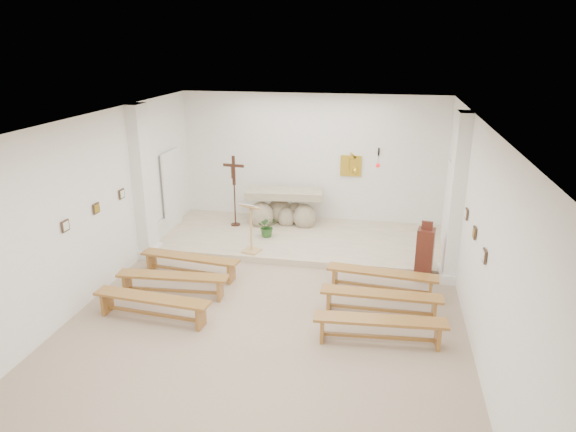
% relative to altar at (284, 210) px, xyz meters
% --- Properties ---
extents(ground, '(7.00, 10.00, 0.00)m').
position_rel_altar_xyz_m(ground, '(0.62, -4.31, -0.54)').
color(ground, tan).
rests_on(ground, ground).
extents(wall_left, '(0.02, 10.00, 3.50)m').
position_rel_altar_xyz_m(wall_left, '(-2.87, -4.31, 1.21)').
color(wall_left, white).
rests_on(wall_left, ground).
extents(wall_right, '(0.02, 10.00, 3.50)m').
position_rel_altar_xyz_m(wall_right, '(4.11, -4.31, 1.21)').
color(wall_right, white).
rests_on(wall_right, ground).
extents(wall_back, '(7.00, 0.02, 3.50)m').
position_rel_altar_xyz_m(wall_back, '(0.62, 0.68, 1.21)').
color(wall_back, white).
rests_on(wall_back, ground).
extents(ceiling, '(7.00, 10.00, 0.02)m').
position_rel_altar_xyz_m(ceiling, '(0.62, -4.31, 2.95)').
color(ceiling, silver).
rests_on(ceiling, wall_back).
extents(sanctuary_platform, '(6.98, 3.00, 0.15)m').
position_rel_altar_xyz_m(sanctuary_platform, '(0.62, -0.81, -0.47)').
color(sanctuary_platform, beige).
rests_on(sanctuary_platform, ground).
extents(pilaster_left, '(0.26, 0.55, 3.50)m').
position_rel_altar_xyz_m(pilaster_left, '(-2.75, -2.31, 1.21)').
color(pilaster_left, white).
rests_on(pilaster_left, ground).
extents(pilaster_right, '(0.26, 0.55, 3.50)m').
position_rel_altar_xyz_m(pilaster_right, '(3.99, -2.31, 1.21)').
color(pilaster_right, white).
rests_on(pilaster_right, ground).
extents(gold_wall_relief, '(0.55, 0.04, 0.55)m').
position_rel_altar_xyz_m(gold_wall_relief, '(1.67, 0.65, 1.11)').
color(gold_wall_relief, gold).
rests_on(gold_wall_relief, wall_back).
extents(sanctuary_lamp, '(0.11, 0.36, 0.44)m').
position_rel_altar_xyz_m(sanctuary_lamp, '(2.37, 0.40, 1.26)').
color(sanctuary_lamp, black).
rests_on(sanctuary_lamp, wall_back).
extents(station_frame_left_front, '(0.03, 0.20, 0.20)m').
position_rel_altar_xyz_m(station_frame_left_front, '(-2.85, -5.11, 1.18)').
color(station_frame_left_front, '#412D1C').
rests_on(station_frame_left_front, wall_left).
extents(station_frame_left_mid, '(0.03, 0.20, 0.20)m').
position_rel_altar_xyz_m(station_frame_left_mid, '(-2.85, -4.11, 1.18)').
color(station_frame_left_mid, '#412D1C').
rests_on(station_frame_left_mid, wall_left).
extents(station_frame_left_rear, '(0.03, 0.20, 0.20)m').
position_rel_altar_xyz_m(station_frame_left_rear, '(-2.85, -3.11, 1.18)').
color(station_frame_left_rear, '#412D1C').
rests_on(station_frame_left_rear, wall_left).
extents(station_frame_right_front, '(0.03, 0.20, 0.20)m').
position_rel_altar_xyz_m(station_frame_right_front, '(4.09, -5.11, 1.18)').
color(station_frame_right_front, '#412D1C').
rests_on(station_frame_right_front, wall_right).
extents(station_frame_right_mid, '(0.03, 0.20, 0.20)m').
position_rel_altar_xyz_m(station_frame_right_mid, '(4.09, -4.11, 1.18)').
color(station_frame_right_mid, '#412D1C').
rests_on(station_frame_right_mid, wall_right).
extents(station_frame_right_rear, '(0.03, 0.20, 0.20)m').
position_rel_altar_xyz_m(station_frame_right_rear, '(4.09, -3.11, 1.18)').
color(station_frame_right_rear, '#412D1C').
rests_on(station_frame_right_rear, wall_right).
extents(radiator_left, '(0.10, 0.85, 0.52)m').
position_rel_altar_xyz_m(radiator_left, '(-2.81, -1.61, -0.27)').
color(radiator_left, silver).
rests_on(radiator_left, ground).
extents(radiator_right, '(0.10, 0.85, 0.52)m').
position_rel_altar_xyz_m(radiator_right, '(4.05, -1.61, -0.27)').
color(radiator_right, silver).
rests_on(radiator_right, ground).
extents(altar, '(2.05, 0.96, 1.03)m').
position_rel_altar_xyz_m(altar, '(0.00, 0.00, 0.00)').
color(altar, tan).
rests_on(altar, sanctuary_platform).
extents(lectern, '(0.49, 0.44, 1.20)m').
position_rel_altar_xyz_m(lectern, '(-0.36, -2.02, 0.20)').
color(lectern, tan).
rests_on(lectern, sanctuary_platform).
extents(crucifix_stand, '(0.56, 0.24, 1.86)m').
position_rel_altar_xyz_m(crucifix_stand, '(-1.23, -0.34, 0.68)').
color(crucifix_stand, '#3B1C12').
rests_on(crucifix_stand, sanctuary_platform).
extents(potted_plant, '(0.59, 0.56, 0.53)m').
position_rel_altar_xyz_m(potted_plant, '(-0.21, -1.00, -0.13)').
color(potted_plant, '#295622').
rests_on(potted_plant, sanctuary_platform).
extents(donation_pedestal, '(0.40, 0.40, 1.29)m').
position_rel_altar_xyz_m(donation_pedestal, '(3.48, -2.41, 0.02)').
color(donation_pedestal, '#532317').
rests_on(donation_pedestal, ground).
extents(bench_left_front, '(2.21, 0.60, 0.46)m').
position_rel_altar_xyz_m(bench_left_front, '(-1.38, -3.21, -0.20)').
color(bench_left_front, '#945E2B').
rests_on(bench_left_front, ground).
extents(bench_right_front, '(2.21, 0.56, 0.46)m').
position_rel_altar_xyz_m(bench_right_front, '(2.63, -3.21, -0.20)').
color(bench_right_front, '#945E2B').
rests_on(bench_right_front, ground).
extents(bench_left_second, '(2.20, 0.49, 0.46)m').
position_rel_altar_xyz_m(bench_left_second, '(-1.38, -4.13, -0.20)').
color(bench_left_second, '#945E2B').
rests_on(bench_left_second, ground).
extents(bench_right_second, '(2.18, 0.35, 0.46)m').
position_rel_altar_xyz_m(bench_right_second, '(2.63, -4.13, -0.20)').
color(bench_right_second, '#945E2B').
rests_on(bench_right_second, ground).
extents(bench_left_third, '(2.20, 0.54, 0.46)m').
position_rel_altar_xyz_m(bench_left_third, '(-1.38, -5.06, -0.20)').
color(bench_left_third, '#945E2B').
rests_on(bench_left_third, ground).
extents(bench_right_third, '(2.20, 0.50, 0.46)m').
position_rel_altar_xyz_m(bench_right_third, '(2.63, -5.06, -0.20)').
color(bench_right_third, '#945E2B').
rests_on(bench_right_third, ground).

